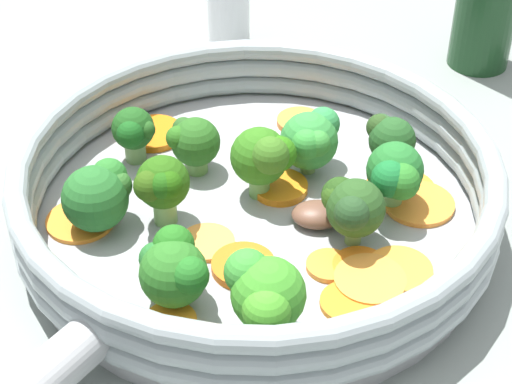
# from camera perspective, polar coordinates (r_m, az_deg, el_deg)

# --- Properties ---
(ground_plane) EXTENTS (4.00, 4.00, 0.00)m
(ground_plane) POSITION_cam_1_polar(r_m,az_deg,el_deg) (0.57, 0.00, -2.32)
(ground_plane) COLOR slate
(skillet) EXTENTS (0.30, 0.30, 0.01)m
(skillet) POSITION_cam_1_polar(r_m,az_deg,el_deg) (0.57, 0.00, -1.77)
(skillet) COLOR #939699
(skillet) RESTS_ON ground_plane
(skillet_rim_wall) EXTENTS (0.31, 0.31, 0.05)m
(skillet_rim_wall) POSITION_cam_1_polar(r_m,az_deg,el_deg) (0.55, 0.00, 0.64)
(skillet_rim_wall) COLOR #8C989B
(skillet_rim_wall) RESTS_ON skillet
(skillet_rivet_left) EXTENTS (0.01, 0.01, 0.01)m
(skillet_rivet_left) POSITION_cam_1_polar(r_m,az_deg,el_deg) (0.50, -12.04, -8.02)
(skillet_rivet_left) COLOR #90949B
(skillet_rivet_left) RESTS_ON skillet
(skillet_rivet_right) EXTENTS (0.01, 0.01, 0.01)m
(skillet_rivet_right) POSITION_cam_1_polar(r_m,az_deg,el_deg) (0.47, -7.48, -10.80)
(skillet_rivet_right) COLOR #969398
(skillet_rivet_right) RESTS_ON skillet
(carrot_slice_0) EXTENTS (0.04, 0.04, 0.00)m
(carrot_slice_0) POSITION_cam_1_polar(r_m,az_deg,el_deg) (0.52, 4.90, -4.92)
(carrot_slice_0) COLOR orange
(carrot_slice_0) RESTS_ON skillet
(carrot_slice_1) EXTENTS (0.07, 0.07, 0.00)m
(carrot_slice_1) POSITION_cam_1_polar(r_m,az_deg,el_deg) (0.58, 10.80, -0.75)
(carrot_slice_1) COLOR orange
(carrot_slice_1) RESTS_ON skillet
(carrot_slice_2) EXTENTS (0.05, 0.05, 0.00)m
(carrot_slice_2) POSITION_cam_1_polar(r_m,az_deg,el_deg) (0.64, 2.97, 4.72)
(carrot_slice_2) COLOR orange
(carrot_slice_2) RESTS_ON skillet
(carrot_slice_3) EXTENTS (0.06, 0.06, 0.00)m
(carrot_slice_3) POSITION_cam_1_polar(r_m,az_deg,el_deg) (0.51, 7.60, -5.86)
(carrot_slice_3) COLOR orange
(carrot_slice_3) RESTS_ON skillet
(carrot_slice_4) EXTENTS (0.05, 0.05, 0.01)m
(carrot_slice_4) POSITION_cam_1_polar(r_m,az_deg,el_deg) (0.58, 1.61, 0.33)
(carrot_slice_4) COLOR orange
(carrot_slice_4) RESTS_ON skillet
(carrot_slice_5) EXTENTS (0.06, 0.06, 0.01)m
(carrot_slice_5) POSITION_cam_1_polar(r_m,az_deg,el_deg) (0.52, -0.42, -5.00)
(carrot_slice_5) COLOR orange
(carrot_slice_5) RESTS_ON skillet
(carrot_slice_6) EXTENTS (0.04, 0.04, 0.00)m
(carrot_slice_6) POSITION_cam_1_polar(r_m,az_deg,el_deg) (0.52, 6.98, -4.99)
(carrot_slice_6) COLOR orange
(carrot_slice_6) RESTS_ON skillet
(carrot_slice_7) EXTENTS (0.04, 0.04, 0.01)m
(carrot_slice_7) POSITION_cam_1_polar(r_m,az_deg,el_deg) (0.49, -5.73, -8.68)
(carrot_slice_7) COLOR orange
(carrot_slice_7) RESTS_ON skillet
(carrot_slice_8) EXTENTS (0.05, 0.05, 0.00)m
(carrot_slice_8) POSITION_cam_1_polar(r_m,az_deg,el_deg) (0.54, -3.29, -3.37)
(carrot_slice_8) COLOR #F99840
(carrot_slice_8) RESTS_ON skillet
(carrot_slice_9) EXTENTS (0.06, 0.06, 0.00)m
(carrot_slice_9) POSITION_cam_1_polar(r_m,az_deg,el_deg) (0.59, 9.61, 0.17)
(carrot_slice_9) COLOR orange
(carrot_slice_9) RESTS_ON skillet
(carrot_slice_10) EXTENTS (0.06, 0.06, 0.01)m
(carrot_slice_10) POSITION_cam_1_polar(r_m,az_deg,el_deg) (0.63, -6.85, 3.91)
(carrot_slice_10) COLOR orange
(carrot_slice_10) RESTS_ON skillet
(carrot_slice_11) EXTENTS (0.04, 0.04, 0.00)m
(carrot_slice_11) POSITION_cam_1_polar(r_m,az_deg,el_deg) (0.50, 6.22, -7.35)
(carrot_slice_11) COLOR orange
(carrot_slice_11) RESTS_ON skillet
(carrot_slice_12) EXTENTS (0.05, 0.05, 0.00)m
(carrot_slice_12) POSITION_cam_1_polar(r_m,az_deg,el_deg) (0.56, -11.63, -1.88)
(carrot_slice_12) COLOR orange
(carrot_slice_12) RESTS_ON skillet
(carrot_slice_13) EXTENTS (0.06, 0.06, 0.00)m
(carrot_slice_13) POSITION_cam_1_polar(r_m,az_deg,el_deg) (0.52, 9.56, -5.15)
(carrot_slice_13) COLOR orange
(carrot_slice_13) RESTS_ON skillet
(broccoli_floret_0) EXTENTS (0.03, 0.03, 0.04)m
(broccoli_floret_0) POSITION_cam_1_polar(r_m,az_deg,el_deg) (0.59, 8.84, 3.55)
(broccoli_floret_0) COLOR #81A66A
(broccoli_floret_0) RESTS_ON skillet
(broccoli_floret_1) EXTENTS (0.04, 0.04, 0.05)m
(broccoli_floret_1) POSITION_cam_1_polar(r_m,az_deg,el_deg) (0.55, 0.50, 2.36)
(broccoli_floret_1) COLOR #6E9D50
(broccoli_floret_1) RESTS_ON skillet
(broccoli_floret_2) EXTENTS (0.04, 0.05, 0.05)m
(broccoli_floret_2) POSITION_cam_1_polar(r_m,az_deg,el_deg) (0.54, -10.44, -0.21)
(broccoli_floret_2) COLOR #658E55
(broccoli_floret_2) RESTS_ON skillet
(broccoli_floret_3) EXTENTS (0.04, 0.05, 0.05)m
(broccoli_floret_3) POSITION_cam_1_polar(r_m,az_deg,el_deg) (0.58, 3.70, 3.53)
(broccoli_floret_3) COLOR #6A8E4A
(broccoli_floret_3) RESTS_ON skillet
(broccoli_floret_4) EXTENTS (0.04, 0.04, 0.05)m
(broccoli_floret_4) POSITION_cam_1_polar(r_m,az_deg,el_deg) (0.52, 6.33, -0.93)
(broccoli_floret_4) COLOR #7B9A4D
(broccoli_floret_4) RESTS_ON skillet
(broccoli_floret_5) EXTENTS (0.04, 0.05, 0.04)m
(broccoli_floret_5) POSITION_cam_1_polar(r_m,az_deg,el_deg) (0.48, -5.49, -5.13)
(broccoli_floret_5) COLOR #73955D
(broccoli_floret_5) RESTS_ON skillet
(broccoli_floret_6) EXTENTS (0.03, 0.04, 0.05)m
(broccoli_floret_6) POSITION_cam_1_polar(r_m,az_deg,el_deg) (0.54, -6.29, 0.46)
(broccoli_floret_6) COLOR #81AE60
(broccoli_floret_6) RESTS_ON skillet
(broccoli_floret_7) EXTENTS (0.03, 0.04, 0.04)m
(broccoli_floret_7) POSITION_cam_1_polar(r_m,az_deg,el_deg) (0.60, -8.16, 4.02)
(broccoli_floret_7) COLOR #658A4F
(broccoli_floret_7) RESTS_ON skillet
(broccoli_floret_8) EXTENTS (0.05, 0.05, 0.05)m
(broccoli_floret_8) POSITION_cam_1_polar(r_m,az_deg,el_deg) (0.46, 0.59, -6.85)
(broccoli_floret_8) COLOR #8CB46C
(broccoli_floret_8) RESTS_ON skillet
(broccoli_floret_9) EXTENTS (0.04, 0.04, 0.05)m
(broccoli_floret_9) POSITION_cam_1_polar(r_m,az_deg,el_deg) (0.55, 9.27, 1.24)
(broccoli_floret_9) COLOR #69954C
(broccoli_floret_9) RESTS_ON skillet
(broccoli_floret_10) EXTENTS (0.04, 0.03, 0.04)m
(broccoli_floret_10) POSITION_cam_1_polar(r_m,az_deg,el_deg) (0.59, -4.21, 3.35)
(broccoli_floret_10) COLOR #6B984F
(broccoli_floret_10) RESTS_ON skillet
(mushroom_piece_0) EXTENTS (0.04, 0.03, 0.01)m
(mushroom_piece_0) POSITION_cam_1_polar(r_m,az_deg,el_deg) (0.55, 4.12, -1.51)
(mushroom_piece_0) COLOR brown
(mushroom_piece_0) RESTS_ON skillet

